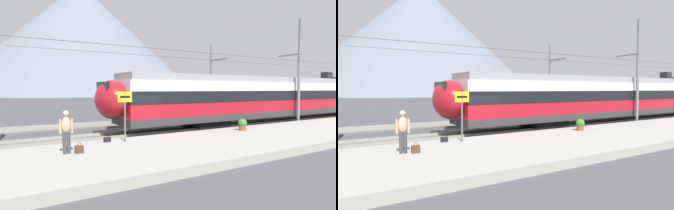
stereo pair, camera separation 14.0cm
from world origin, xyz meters
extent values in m
plane|color=#424247|center=(0.00, 0.00, 0.00)|extent=(400.00, 400.00, 0.00)
cube|color=gray|center=(0.00, -4.11, 0.18)|extent=(120.00, 6.20, 0.37)
cube|color=#5B5651|center=(0.00, 1.07, 0.06)|extent=(120.00, 3.00, 0.12)
cube|color=gray|center=(0.00, 0.35, 0.20)|extent=(120.00, 0.07, 0.16)
cube|color=gray|center=(0.00, 1.79, 0.20)|extent=(120.00, 0.07, 0.16)
cube|color=#5B5651|center=(0.00, 6.79, 0.06)|extent=(120.00, 3.00, 0.12)
cube|color=gray|center=(0.00, 6.08, 0.20)|extent=(120.00, 0.07, 0.16)
cube|color=gray|center=(0.00, 7.51, 0.20)|extent=(120.00, 0.07, 0.16)
cube|color=#2D2D30|center=(16.18, 1.07, 0.92)|extent=(33.61, 2.98, 0.45)
cube|color=maroon|center=(16.18, 1.07, 1.57)|extent=(33.61, 2.98, 0.85)
cube|color=black|center=(16.18, 1.07, 2.38)|extent=(33.61, 3.02, 0.75)
cube|color=silver|center=(16.18, 1.07, 3.08)|extent=(33.61, 2.98, 0.65)
cube|color=gray|center=(16.18, 1.07, 3.62)|extent=(33.31, 2.78, 0.45)
cube|color=black|center=(5.76, 1.07, 0.49)|extent=(2.80, 2.38, 0.42)
ellipsoid|color=maroon|center=(-1.17, 1.07, 2.27)|extent=(1.80, 2.74, 2.25)
cube|color=black|center=(-1.67, 1.07, 2.70)|extent=(0.16, 1.79, 1.19)
cube|color=black|center=(21.23, 1.07, 4.20)|extent=(0.90, 0.70, 0.70)
cube|color=#2D2D30|center=(29.64, 6.79, 0.92)|extent=(30.20, 2.88, 0.45)
cube|color=red|center=(29.64, 6.79, 1.57)|extent=(30.20, 2.88, 0.85)
cube|color=black|center=(29.64, 6.79, 2.38)|extent=(30.20, 2.92, 0.75)
cube|color=white|center=(29.64, 6.79, 3.08)|extent=(30.20, 2.88, 0.65)
cube|color=gray|center=(29.64, 6.79, 3.62)|extent=(29.90, 2.68, 0.45)
cube|color=black|center=(20.28, 6.79, 0.49)|extent=(2.80, 2.31, 0.42)
ellipsoid|color=red|center=(13.99, 6.79, 2.27)|extent=(1.80, 2.65, 2.25)
cube|color=black|center=(13.49, 6.79, 2.70)|extent=(0.16, 1.73, 1.19)
cylinder|color=slate|center=(13.93, -0.76, 4.23)|extent=(0.24, 0.24, 8.45)
cube|color=slate|center=(13.93, 0.15, 5.68)|extent=(0.10, 2.13, 0.10)
cylinder|color=#473823|center=(13.93, 1.07, 5.43)|extent=(38.90, 0.02, 0.02)
cylinder|color=slate|center=(13.19, 9.17, 3.86)|extent=(0.24, 0.24, 7.73)
cube|color=slate|center=(13.19, 7.98, 5.98)|extent=(0.10, 2.68, 0.10)
cylinder|color=#473823|center=(13.19, 6.79, 5.73)|extent=(38.90, 0.02, 0.02)
cylinder|color=#59595B|center=(-1.66, -2.09, 1.57)|extent=(0.08, 0.08, 2.40)
cube|color=yellow|center=(-1.66, -2.09, 2.51)|extent=(0.70, 0.06, 0.50)
cube|color=black|center=(-1.66, -2.12, 2.51)|extent=(0.52, 0.01, 0.10)
cylinder|color=#383842|center=(-4.67, -3.21, 0.78)|extent=(0.14, 0.14, 0.82)
cylinder|color=#383842|center=(-4.51, -3.21, 0.78)|extent=(0.14, 0.14, 0.82)
ellipsoid|color=tan|center=(-4.59, -3.21, 1.50)|extent=(0.36, 0.22, 0.62)
sphere|color=tan|center=(-4.59, -3.21, 1.95)|extent=(0.22, 0.22, 0.22)
cylinder|color=tan|center=(-4.81, -3.21, 1.45)|extent=(0.09, 0.09, 0.58)
cylinder|color=tan|center=(-4.37, -3.21, 1.45)|extent=(0.09, 0.09, 0.58)
cube|color=#472D1E|center=(-4.15, -3.40, 0.52)|extent=(0.32, 0.18, 0.30)
torus|color=#472D1E|center=(-4.15, -3.40, 0.72)|extent=(0.16, 0.02, 0.16)
cube|color=black|center=(-2.42, -1.72, 0.48)|extent=(0.32, 0.18, 0.23)
torus|color=black|center=(-2.42, -1.72, 0.65)|extent=(0.16, 0.02, 0.16)
cylinder|color=brown|center=(5.86, -2.44, 0.52)|extent=(0.44, 0.44, 0.30)
sphere|color=#33752D|center=(5.86, -2.44, 0.82)|extent=(0.52, 0.52, 0.52)
sphere|color=gold|center=(5.86, -2.44, 0.94)|extent=(0.29, 0.29, 0.29)
cone|color=slate|center=(33.19, 140.49, 29.58)|extent=(125.24, 125.24, 59.16)
camera|label=1|loc=(-6.89, -14.49, 2.89)|focal=30.01mm
camera|label=2|loc=(-6.77, -14.56, 2.89)|focal=30.01mm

